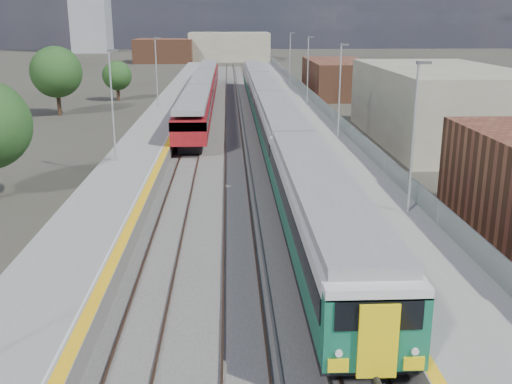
{
  "coord_description": "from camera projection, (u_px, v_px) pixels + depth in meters",
  "views": [
    {
      "loc": [
        -2.42,
        -6.46,
        10.44
      ],
      "look_at": [
        -1.12,
        21.83,
        2.2
      ],
      "focal_mm": 42.0,
      "sensor_mm": 36.0,
      "label": 1
    }
  ],
  "objects": [
    {
      "name": "platform_right",
      "position": [
        306.0,
        122.0,
        59.65
      ],
      "size": [
        4.7,
        155.0,
        8.52
      ],
      "color": "slate",
      "rests_on": "ground"
    },
    {
      "name": "buildings",
      "position": [
        160.0,
        17.0,
        138.37
      ],
      "size": [
        72.0,
        185.5,
        40.0
      ],
      "color": "brown",
      "rests_on": "ground"
    },
    {
      "name": "red_train",
      "position": [
        203.0,
        89.0,
        73.04
      ],
      "size": [
        2.87,
        58.22,
        3.62
      ],
      "color": "black",
      "rests_on": "ground"
    },
    {
      "name": "tree_c",
      "position": [
        117.0,
        76.0,
        77.98
      ],
      "size": [
        3.81,
        3.81,
        5.16
      ],
      "color": "#382619",
      "rests_on": "ground"
    },
    {
      "name": "tree_d",
      "position": [
        415.0,
        77.0,
        73.26
      ],
      "size": [
        4.07,
        4.07,
        5.52
      ],
      "color": "#382619",
      "rests_on": "ground"
    },
    {
      "name": "platform_left",
      "position": [
        162.0,
        123.0,
        59.02
      ],
      "size": [
        4.3,
        155.0,
        8.52
      ],
      "color": "slate",
      "rests_on": "ground"
    },
    {
      "name": "tree_b",
      "position": [
        56.0,
        72.0,
        65.47
      ],
      "size": [
        5.6,
        5.6,
        7.59
      ],
      "color": "#382619",
      "rests_on": "ground"
    },
    {
      "name": "ballast_bed",
      "position": [
        230.0,
        127.0,
        59.47
      ],
      "size": [
        10.5,
        155.0,
        0.06
      ],
      "primitive_type": "cube",
      "color": "#565451",
      "rests_on": "ground"
    },
    {
      "name": "ground",
      "position": [
        254.0,
        132.0,
        57.18
      ],
      "size": [
        320.0,
        320.0,
        0.0
      ],
      "primitive_type": "plane",
      "color": "#47443A",
      "rests_on": "ground"
    },
    {
      "name": "green_train",
      "position": [
        270.0,
        109.0,
        55.92
      ],
      "size": [
        2.99,
        83.24,
        3.29
      ],
      "color": "black",
      "rests_on": "ground"
    },
    {
      "name": "tracks",
      "position": [
        236.0,
        123.0,
        61.08
      ],
      "size": [
        8.96,
        160.0,
        0.17
      ],
      "color": "#4C3323",
      "rests_on": "ground"
    }
  ]
}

